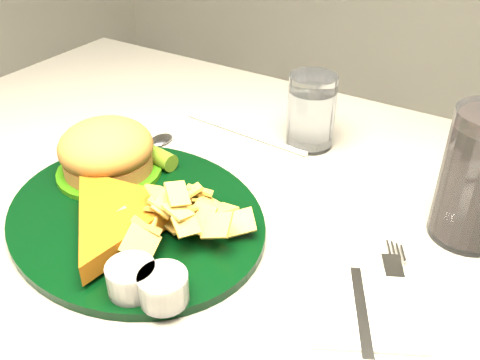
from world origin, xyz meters
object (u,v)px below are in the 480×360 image
(water_glass, at_px, (311,111))
(fork_napkin, at_px, (365,305))
(cola_glass, at_px, (480,178))
(dinner_plate, at_px, (132,193))

(water_glass, relative_size, fork_napkin, 0.71)
(cola_glass, xyz_separation_m, fork_napkin, (-0.06, -0.18, -0.07))
(water_glass, distance_m, cola_glass, 0.27)
(dinner_plate, bearing_deg, fork_napkin, 21.06)
(dinner_plate, height_order, water_glass, water_glass)
(dinner_plate, height_order, fork_napkin, dinner_plate)
(dinner_plate, distance_m, fork_napkin, 0.29)
(cola_glass, bearing_deg, fork_napkin, -108.05)
(dinner_plate, distance_m, cola_glass, 0.40)
(dinner_plate, relative_size, fork_napkin, 2.25)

